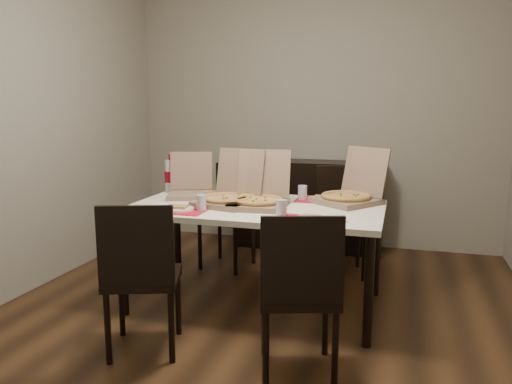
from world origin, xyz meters
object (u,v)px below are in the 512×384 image
sideboard (308,205)px  pizza_box_center (259,198)px  chair_far_right (340,215)px  chair_far_left (231,210)px  dip_bowl (276,200)px  dining_table (256,215)px  chair_near_left (141,272)px  chair_near_right (300,288)px  soda_bottle (171,176)px

sideboard → pizza_box_center: pizza_box_center is taller
sideboard → chair_far_right: size_ratio=1.61×
chair_far_left → dip_bowl: bearing=-48.5°
sideboard → chair_far_right: bearing=-58.0°
pizza_box_center → dining_table: bearing=140.0°
chair_near_left → dip_bowl: 1.23m
chair_near_right → sideboard: bearing=99.5°
chair_far_right → pizza_box_center: size_ratio=2.04×
chair_near_right → chair_far_right: bearing=90.3°
dining_table → chair_far_left: bearing=120.2°
sideboard → pizza_box_center: 1.66m
chair_near_left → soda_bottle: 1.39m
chair_far_left → pizza_box_center: 1.05m
sideboard → dining_table: size_ratio=0.83×
chair_far_left → soda_bottle: 0.70m
chair_far_right → soda_bottle: soda_bottle is taller
chair_near_right → dip_bowl: 1.17m
dip_bowl → sideboard: bearing=90.9°
sideboard → chair_far_left: 0.95m
chair_near_right → pizza_box_center: 1.04m
dip_bowl → pizza_box_center: bearing=-113.2°
chair_far_left → sideboard: bearing=52.3°
dining_table → pizza_box_center: bearing=-40.0°
chair_near_right → soda_bottle: soda_bottle is taller
pizza_box_center → soda_bottle: size_ratio=1.44×
sideboard → soda_bottle: size_ratio=4.74×
chair_near_left → dip_bowl: bearing=63.3°
chair_near_left → pizza_box_center: pizza_box_center is taller
chair_far_right → dip_bowl: size_ratio=7.25×
dining_table → dip_bowl: dip_bowl is taller
sideboard → chair_near_left: chair_near_left is taller
sideboard → chair_far_right: 0.77m
chair_near_right → chair_far_right: same height
chair_near_left → chair_far_left: (-0.06, 1.75, 0.00)m
chair_near_right → dining_table: bearing=119.2°
soda_bottle → dining_table: bearing=-23.1°
soda_bottle → sideboard: bearing=52.9°
chair_near_right → soda_bottle: size_ratio=2.94×
chair_far_left → soda_bottle: size_ratio=2.94×
chair_near_left → chair_far_right: bearing=63.4°
sideboard → soda_bottle: bearing=-127.1°
dip_bowl → soda_bottle: soda_bottle is taller
chair_near_right → chair_near_left: bearing=-179.6°
chair_far_right → dip_bowl: 0.90m
sideboard → dip_bowl: size_ratio=11.69×
dining_table → soda_bottle: bearing=156.9°
chair_far_left → dip_bowl: chair_far_left is taller
soda_bottle → pizza_box_center: bearing=-23.8°
chair_far_left → chair_far_right: 0.99m
chair_near_right → chair_far_left: (-1.00, 1.75, 0.00)m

